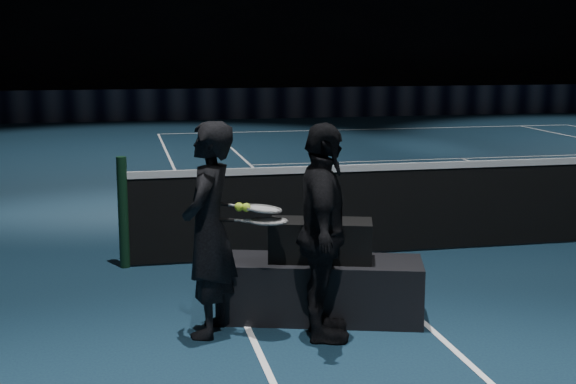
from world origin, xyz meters
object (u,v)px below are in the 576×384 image
object	(u,v)px
player_a	(209,230)
racket_bag	(321,240)
player_bench	(320,289)
tennis_balls	(242,205)
player_b	(323,233)
racket_upper	(263,209)
racket_lower	(269,221)

from	to	relation	value
player_a	racket_bag	bearing A→B (deg)	123.13
player_bench	tennis_balls	xyz separation A→B (m)	(-0.66, -0.23, 0.76)
player_b	racket_upper	xyz separation A→B (m)	(-0.41, 0.18, 0.16)
racket_bag	player_bench	bearing A→B (deg)	0.00
racket_lower	player_a	bearing A→B (deg)	180.00
racket_upper	tennis_balls	world-z (taller)	tennis_balls
player_b	racket_upper	size ratio (longest dim) A/B	2.38
player_b	racket_upper	world-z (taller)	player_b
racket_bag	racket_lower	world-z (taller)	racket_lower
tennis_balls	racket_bag	bearing A→B (deg)	19.40
racket_bag	player_b	distance (m)	0.47
racket_bag	tennis_balls	xyz separation A→B (m)	(-0.66, -0.23, 0.36)
player_a	player_b	size ratio (longest dim) A/B	1.00
player_a	racket_lower	bearing A→B (deg)	94.56
tennis_balls	player_bench	bearing A→B (deg)	19.40
racket_lower	racket_upper	bearing A→B (deg)	141.34
racket_bag	racket_upper	xyz separation A→B (m)	(-0.51, -0.24, 0.33)
racket_upper	player_b	bearing A→B (deg)	-9.08
player_a	player_bench	bearing A→B (deg)	123.13
tennis_balls	racket_upper	bearing A→B (deg)	-5.33
player_bench	racket_lower	xyz separation A→B (m)	(-0.47, -0.30, 0.64)
racket_bag	player_a	size ratio (longest dim) A/B	0.50
racket_lower	tennis_balls	world-z (taller)	tennis_balls
player_b	racket_upper	bearing A→B (deg)	77.34
player_a	racket_upper	world-z (taller)	player_a
player_bench	racket_upper	distance (m)	0.92
racket_lower	tennis_balls	size ratio (longest dim) A/B	5.67
racket_lower	racket_upper	size ratio (longest dim) A/B	1.00
racket_bag	player_a	xyz separation A→B (m)	(-0.90, -0.15, 0.17)
racket_bag	player_b	world-z (taller)	player_b
player_a	player_b	xyz separation A→B (m)	(0.80, -0.28, 0.00)
racket_upper	racket_lower	bearing A→B (deg)	-42.66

